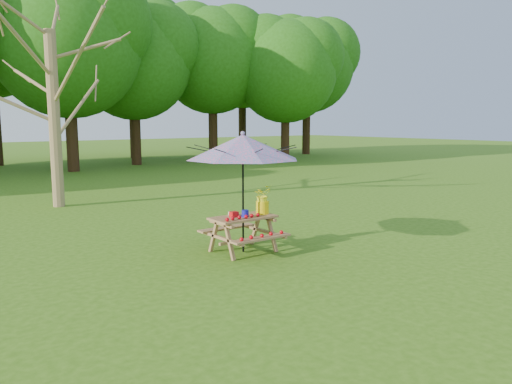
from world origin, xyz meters
TOP-DOWN VIEW (x-y plane):
  - picnic_table at (4.26, 4.07)m, footprint 1.20×1.32m
  - patio_umbrella at (4.26, 4.07)m, footprint 2.64×2.64m
  - produce_bins at (4.19, 4.11)m, footprint 0.30×0.39m
  - tomatoes_row at (4.11, 3.89)m, footprint 0.77×0.13m
  - flower_bucket at (4.71, 4.06)m, footprint 0.36×0.32m

SIDE VIEW (x-z plane):
  - picnic_table at x=4.26m, z-range -0.01..0.66m
  - tomatoes_row at x=4.11m, z-range 0.67..0.74m
  - produce_bins at x=4.19m, z-range 0.66..0.79m
  - flower_bucket at x=4.71m, z-range 0.69..1.24m
  - patio_umbrella at x=4.26m, z-range 0.82..3.07m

